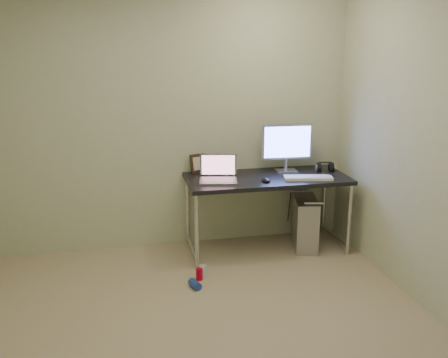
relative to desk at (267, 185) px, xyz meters
The scene contains 18 objects.
floor 1.78m from the desk, 121.58° to the right, with size 3.50×3.50×0.00m, color tan.
wall_back 1.10m from the desk, 158.48° to the left, with size 3.50×0.02×2.50m, color beige.
wall_right 1.76m from the desk, 57.88° to the right, with size 0.02×3.50×2.50m, color beige.
desk is the anchor object (origin of this frame).
tower_computer 0.58m from the desk, ahead, with size 0.32×0.52×0.54m.
cable_a 0.53m from the desk, 39.70° to the left, with size 0.01×0.01×0.70m, color black.
cable_b 0.59m from the desk, 31.61° to the left, with size 0.01×0.01×0.72m, color black.
can_red 1.11m from the desk, 144.92° to the right, with size 0.06×0.06×0.11m, color red.
can_white 1.07m from the desk, 145.07° to the right, with size 0.07×0.07×0.12m, color silver.
can_blue 1.24m from the desk, 140.50° to the right, with size 0.07×0.07×0.12m, color #223D9E.
laptop 0.51m from the desk, behind, with size 0.40×0.35×0.24m.
monitor 0.46m from the desk, 32.76° to the left, with size 0.51×0.16×0.48m.
keyboard 0.40m from the desk, 25.66° to the right, with size 0.45×0.15×0.03m, color white.
mouse_right 0.59m from the desk, 13.38° to the right, with size 0.08×0.12×0.04m, color black.
mouse_left 0.20m from the desk, 110.51° to the right, with size 0.08×0.12×0.04m, color black.
headphones 0.65m from the desk, ahead, with size 0.19×0.11×0.12m.
picture_frame 0.69m from the desk, 151.90° to the left, with size 0.23×0.03×0.19m, color black.
webcam 0.49m from the desk, 139.68° to the left, with size 0.05×0.04×0.11m.
Camera 1 is at (-0.51, -3.05, 2.01)m, focal length 40.00 mm.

